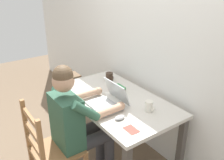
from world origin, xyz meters
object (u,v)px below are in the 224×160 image
(desk, at_px, (115,107))
(landscape_photo_print, at_px, (131,130))
(seated_person, at_px, (77,120))
(computer_mouse, at_px, (120,118))
(coffee_mug_dark, at_px, (109,76))
(wooden_chair, at_px, (51,151))
(book_stack_main, at_px, (117,88))
(coffee_mug_white, at_px, (149,106))
(laptop, at_px, (109,100))

(desk, distance_m, landscape_photo_print, 0.57)
(seated_person, distance_m, computer_mouse, 0.41)
(coffee_mug_dark, xyz_separation_m, landscape_photo_print, (0.93, -0.43, -0.05))
(wooden_chair, bearing_deg, book_stack_main, 101.32)
(coffee_mug_dark, bearing_deg, landscape_photo_print, -24.75)
(desk, bearing_deg, seated_person, -85.60)
(coffee_mug_dark, bearing_deg, computer_mouse, -28.75)
(desk, height_order, landscape_photo_print, landscape_photo_print)
(computer_mouse, relative_size, coffee_mug_white, 0.91)
(seated_person, distance_m, landscape_photo_print, 0.54)
(seated_person, relative_size, book_stack_main, 7.38)
(desk, relative_size, landscape_photo_print, 10.28)
(laptop, bearing_deg, landscape_photo_print, -10.88)
(seated_person, height_order, coffee_mug_white, seated_person)
(desk, relative_size, wooden_chair, 1.44)
(book_stack_main, relative_size, landscape_photo_print, 1.29)
(coffee_mug_dark, xyz_separation_m, book_stack_main, (0.28, -0.09, -0.02))
(desk, distance_m, wooden_chair, 0.76)
(seated_person, height_order, wooden_chair, seated_person)
(coffee_mug_white, bearing_deg, wooden_chair, -112.53)
(computer_mouse, distance_m, coffee_mug_dark, 0.86)
(wooden_chair, distance_m, computer_mouse, 0.69)
(seated_person, bearing_deg, computer_mouse, 40.93)
(seated_person, bearing_deg, coffee_mug_white, 58.13)
(coffee_mug_white, bearing_deg, seated_person, -121.87)
(seated_person, relative_size, coffee_mug_white, 11.19)
(coffee_mug_white, bearing_deg, computer_mouse, -99.12)
(seated_person, xyz_separation_m, coffee_mug_white, (0.35, 0.56, 0.12))
(computer_mouse, distance_m, coffee_mug_white, 0.31)
(laptop, distance_m, coffee_mug_white, 0.39)
(wooden_chair, relative_size, coffee_mug_white, 8.43)
(laptop, xyz_separation_m, book_stack_main, (-0.21, 0.25, -0.03))
(laptop, relative_size, coffee_mug_white, 2.99)
(computer_mouse, bearing_deg, coffee_mug_white, 80.88)
(wooden_chair, distance_m, laptop, 0.70)
(coffee_mug_white, bearing_deg, desk, -165.05)
(desk, xyz_separation_m, seated_person, (0.04, -0.46, 0.03))
(coffee_mug_white, height_order, coffee_mug_dark, coffee_mug_white)
(laptop, distance_m, book_stack_main, 0.33)
(wooden_chair, relative_size, computer_mouse, 9.31)
(desk, distance_m, coffee_mug_dark, 0.49)
(book_stack_main, bearing_deg, seated_person, -73.50)
(desk, distance_m, computer_mouse, 0.41)
(wooden_chair, relative_size, laptop, 2.82)
(desk, bearing_deg, coffee_mug_dark, 152.71)
(seated_person, relative_size, landscape_photo_print, 9.51)
(desk, distance_m, laptop, 0.21)
(laptop, height_order, computer_mouse, laptop)
(wooden_chair, height_order, landscape_photo_print, wooden_chair)
(seated_person, height_order, computer_mouse, seated_person)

